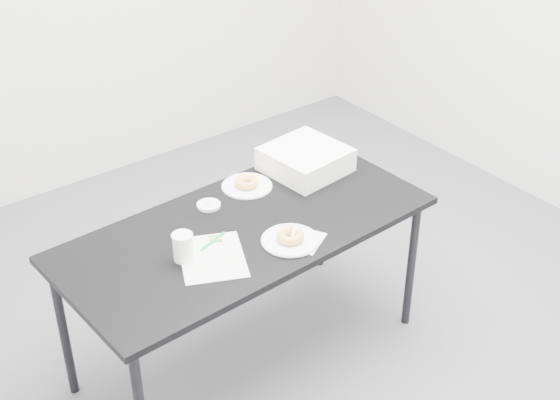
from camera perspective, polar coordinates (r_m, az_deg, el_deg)
floor at (r=3.65m, az=0.83°, el=-10.78°), size 4.00×4.00×0.00m
table at (r=3.22m, az=-2.55°, el=-2.68°), size 1.58×0.79×0.71m
scorecard at (r=3.02m, az=-4.98°, el=-4.19°), size 0.35×0.38×0.00m
logo_patch at (r=3.11m, az=-4.74°, el=-2.84°), size 0.07×0.07×0.00m
pen at (r=3.09m, az=-4.94°, el=-3.01°), size 0.14×0.05×0.01m
napkin at (r=3.10m, az=1.55°, el=-2.93°), size 0.22×0.22×0.00m
plate_near at (r=3.09m, az=0.75°, el=-2.97°), size 0.23×0.23×0.01m
donut_near at (r=3.08m, az=0.75°, el=-2.65°), size 0.14×0.14×0.04m
plate_far at (r=3.45m, az=-2.44°, el=1.03°), size 0.22×0.22×0.01m
donut_far at (r=3.44m, az=-2.45°, el=1.32°), size 0.14×0.14×0.04m
coffee_cup at (r=2.99m, az=-7.12°, el=-3.42°), size 0.08×0.08×0.11m
cup_lid at (r=3.32m, az=-5.24°, el=-0.38°), size 0.10×0.10×0.01m
bakery_box at (r=3.55m, az=1.87°, el=2.99°), size 0.36×0.36×0.11m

